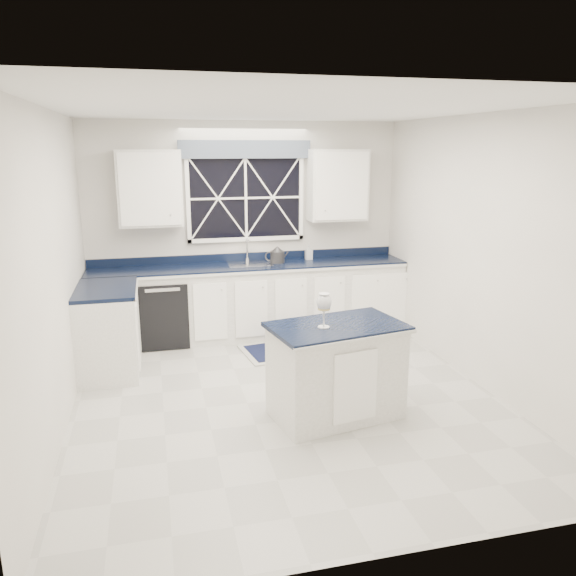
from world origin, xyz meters
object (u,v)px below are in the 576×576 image
object	(u,v)px
island	(336,370)
soap_bottle	(309,252)
dishwasher	(163,311)
wine_glass	(324,304)
kettle	(277,255)
faucet	(247,250)

from	to	relation	value
island	soap_bottle	bearing A→B (deg)	69.17
island	soap_bottle	size ratio (longest dim) A/B	6.62
dishwasher	wine_glass	size ratio (longest dim) A/B	2.69
dishwasher	wine_glass	distance (m)	2.84
kettle	soap_bottle	world-z (taller)	kettle
wine_glass	faucet	bearing A→B (deg)	94.61
island	kettle	distance (m)	2.49
island	soap_bottle	xyz separation A→B (m)	(0.46, 2.53, 0.60)
wine_glass	soap_bottle	bearing A→B (deg)	77.02
dishwasher	kettle	world-z (taller)	kettle
kettle	soap_bottle	distance (m)	0.47
dishwasher	island	world-z (taller)	island
island	dishwasher	bearing A→B (deg)	110.76
island	kettle	bearing A→B (deg)	79.32
kettle	wine_glass	xyz separation A→B (m)	(-0.14, -2.46, 0.04)
soap_bottle	island	bearing A→B (deg)	-100.22
kettle	wine_glass	bearing A→B (deg)	-87.67
island	kettle	world-z (taller)	kettle
island	faucet	bearing A→B (deg)	87.14
island	soap_bottle	world-z (taller)	soap_bottle
faucet	soap_bottle	bearing A→B (deg)	-3.03
dishwasher	wine_glass	xyz separation A→B (m)	(1.31, -2.43, 0.67)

